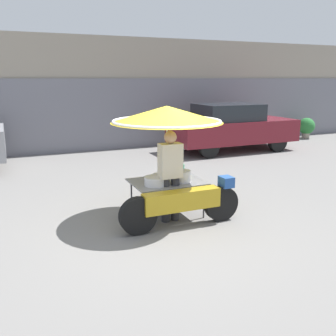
{
  "coord_description": "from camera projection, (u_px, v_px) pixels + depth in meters",
  "views": [
    {
      "loc": [
        -2.27,
        -5.34,
        2.41
      ],
      "look_at": [
        0.24,
        0.47,
        0.88
      ],
      "focal_mm": 40.0,
      "sensor_mm": 36.0,
      "label": 1
    }
  ],
  "objects": [
    {
      "name": "parked_car",
      "position": [
        232.0,
        127.0,
        12.54
      ],
      "size": [
        4.25,
        1.71,
        1.59
      ],
      "color": "black",
      "rests_on": "ground"
    },
    {
      "name": "vendor_motorcycle_cart",
      "position": [
        169.0,
        133.0,
        6.35
      ],
      "size": [
        2.12,
        1.92,
        1.95
      ],
      "color": "black",
      "rests_on": "ground"
    },
    {
      "name": "potted_plant",
      "position": [
        306.0,
        127.0,
        15.32
      ],
      "size": [
        0.67,
        0.67,
        0.83
      ],
      "color": "gray",
      "rests_on": "ground"
    },
    {
      "name": "vendor_person",
      "position": [
        170.0,
        172.0,
        6.29
      ],
      "size": [
        0.38,
        0.22,
        1.57
      ],
      "color": "#2D2D33",
      "rests_on": "ground"
    },
    {
      "name": "ground_plane",
      "position": [
        166.0,
        227.0,
        6.2
      ],
      "size": [
        36.0,
        36.0,
        0.0
      ],
      "primitive_type": "plane",
      "color": "slate"
    },
    {
      "name": "shopfront_building",
      "position": [
        74.0,
        94.0,
        13.09
      ],
      "size": [
        28.0,
        2.06,
        3.77
      ],
      "color": "gray",
      "rests_on": "ground"
    }
  ]
}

